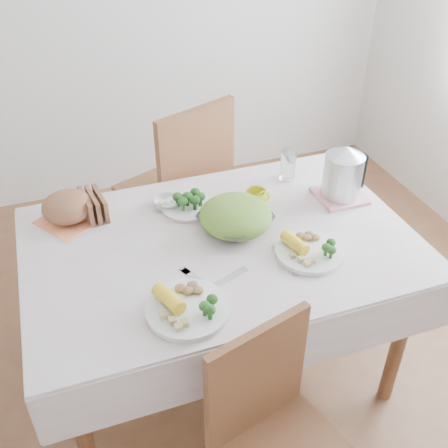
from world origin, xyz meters
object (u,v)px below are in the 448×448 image
object	(u,v)px
yellow_mug	(256,198)
salad_bowl	(235,222)
chair_far	(174,198)
electric_kettle	(343,173)
dinner_plate_right	(309,252)
dining_table	(221,311)
dinner_plate_left	(188,310)

from	to	relation	value
yellow_mug	salad_bowl	bearing A→B (deg)	-137.07
salad_bowl	yellow_mug	distance (m)	0.20
chair_far	yellow_mug	bearing A→B (deg)	86.40
electric_kettle	chair_far	bearing A→B (deg)	153.47
salad_bowl	dinner_plate_right	distance (m)	0.32
chair_far	dining_table	bearing A→B (deg)	66.90
dining_table	yellow_mug	bearing A→B (deg)	39.36
yellow_mug	dinner_plate_left	bearing A→B (deg)	-131.38
chair_far	salad_bowl	size ratio (longest dim) A/B	3.86
salad_bowl	dinner_plate_right	bearing A→B (deg)	-49.62
dining_table	dinner_plate_right	size ratio (longest dim) A/B	5.36
dinner_plate_right	electric_kettle	bearing A→B (deg)	45.36
dining_table	dinner_plate_left	distance (m)	0.57
dinner_plate_right	yellow_mug	world-z (taller)	yellow_mug
electric_kettle	dinner_plate_left	bearing A→B (deg)	-128.11
dining_table	yellow_mug	world-z (taller)	yellow_mug
dining_table	salad_bowl	bearing A→B (deg)	31.62
yellow_mug	dining_table	bearing A→B (deg)	-140.64
chair_far	electric_kettle	xyz separation A→B (m)	(0.58, -0.69, 0.42)
dinner_plate_left	yellow_mug	xyz separation A→B (m)	(0.45, 0.51, 0.03)
dinner_plate_right	salad_bowl	bearing A→B (deg)	130.38
salad_bowl	electric_kettle	bearing A→B (deg)	7.62
dinner_plate_right	dinner_plate_left	bearing A→B (deg)	-164.97
dining_table	chair_far	bearing A→B (deg)	89.38
dining_table	dinner_plate_right	world-z (taller)	dinner_plate_right
dinner_plate_right	chair_far	bearing A→B (deg)	105.39
dining_table	dinner_plate_left	world-z (taller)	dinner_plate_left
salad_bowl	dinner_plate_left	world-z (taller)	salad_bowl
electric_kettle	salad_bowl	bearing A→B (deg)	-149.14
electric_kettle	yellow_mug	bearing A→B (deg)	-166.81
yellow_mug	electric_kettle	distance (m)	0.38
chair_far	dinner_plate_left	world-z (taller)	chair_far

